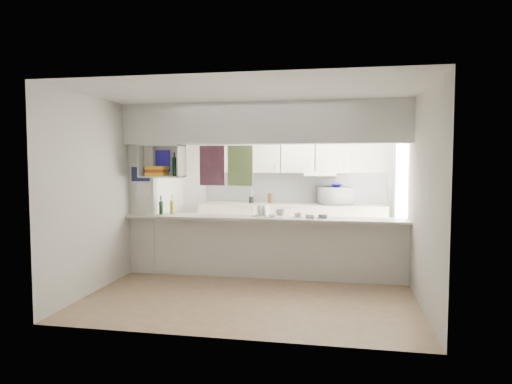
% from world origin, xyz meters
% --- Properties ---
extents(floor, '(4.80, 4.80, 0.00)m').
position_xyz_m(floor, '(0.00, 0.00, 0.00)').
color(floor, '#8F6D53').
rests_on(floor, ground).
extents(ceiling, '(4.80, 4.80, 0.00)m').
position_xyz_m(ceiling, '(0.00, 0.00, 2.60)').
color(ceiling, white).
rests_on(ceiling, wall_back).
extents(wall_back, '(4.20, 0.00, 4.20)m').
position_xyz_m(wall_back, '(0.00, 2.40, 1.30)').
color(wall_back, silver).
rests_on(wall_back, floor).
extents(wall_left, '(0.00, 4.80, 4.80)m').
position_xyz_m(wall_left, '(-2.10, 0.00, 1.30)').
color(wall_left, silver).
rests_on(wall_left, floor).
extents(wall_right, '(0.00, 4.80, 4.80)m').
position_xyz_m(wall_right, '(2.10, 0.00, 1.30)').
color(wall_right, silver).
rests_on(wall_right, floor).
extents(servery_partition, '(4.20, 0.50, 2.60)m').
position_xyz_m(servery_partition, '(-0.17, 0.00, 1.66)').
color(servery_partition, silver).
rests_on(servery_partition, floor).
extents(cubby_shelf, '(0.65, 0.35, 0.50)m').
position_xyz_m(cubby_shelf, '(-1.57, -0.06, 1.71)').
color(cubby_shelf, white).
rests_on(cubby_shelf, bulkhead).
extents(kitchen_run, '(3.60, 0.63, 2.24)m').
position_xyz_m(kitchen_run, '(0.16, 2.14, 0.83)').
color(kitchen_run, beige).
rests_on(kitchen_run, floor).
extents(microwave, '(0.69, 0.56, 0.34)m').
position_xyz_m(microwave, '(1.04, 2.12, 1.09)').
color(microwave, white).
rests_on(microwave, bench_top).
extents(bowl, '(0.23, 0.23, 0.06)m').
position_xyz_m(bowl, '(1.06, 2.16, 1.28)').
color(bowl, '#140D97').
rests_on(bowl, microwave).
extents(dish_rack, '(0.41, 0.33, 0.20)m').
position_xyz_m(dish_rack, '(0.03, 0.04, 1.00)').
color(dish_rack, silver).
rests_on(dish_rack, breakfast_bar).
extents(cup, '(0.15, 0.15, 0.11)m').
position_xyz_m(cup, '(0.27, -0.04, 0.99)').
color(cup, white).
rests_on(cup, dish_rack).
extents(wine_bottles, '(0.21, 0.14, 0.31)m').
position_xyz_m(wine_bottles, '(-1.54, 0.04, 1.03)').
color(wine_bottles, black).
rests_on(wine_bottles, breakfast_bar).
extents(plastic_tubs, '(0.49, 0.21, 0.06)m').
position_xyz_m(plastic_tubs, '(0.68, 0.02, 0.95)').
color(plastic_tubs, silver).
rests_on(plastic_tubs, breakfast_bar).
extents(utensil_jar, '(0.09, 0.09, 0.12)m').
position_xyz_m(utensil_jar, '(-0.60, 2.15, 0.98)').
color(utensil_jar, black).
rests_on(utensil_jar, bench_top).
extents(knife_block, '(0.11, 0.10, 0.19)m').
position_xyz_m(knife_block, '(-0.22, 2.18, 1.01)').
color(knife_block, '#4D331A').
rests_on(knife_block, bench_top).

